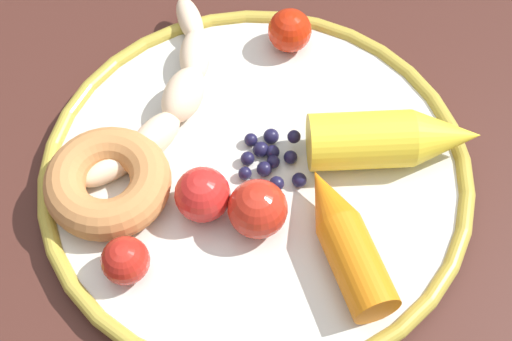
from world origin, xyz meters
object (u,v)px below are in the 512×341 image
at_px(tomato_extra, 258,209).
at_px(donut, 108,182).
at_px(carrot_yellow, 395,139).
at_px(tomato_near, 125,261).
at_px(dining_table, 245,250).
at_px(blueberry_pile, 271,157).
at_px(banana, 172,94).
at_px(carrot_orange, 344,238).
at_px(tomato_far, 290,31).
at_px(tomato_mid, 203,195).
at_px(plate, 256,173).

bearing_deg(tomato_extra, donut, -5.14).
relative_size(carrot_yellow, tomato_extra, 3.16).
distance_m(donut, tomato_near, 0.07).
xyz_separation_m(dining_table, blueberry_pile, (-0.02, -0.03, 0.11)).
xyz_separation_m(banana, tomato_near, (0.00, 0.15, 0.00)).
height_order(carrot_orange, donut, carrot_orange).
bearing_deg(dining_table, blueberry_pile, -122.86).
height_order(carrot_orange, blueberry_pile, carrot_orange).
bearing_deg(tomato_far, tomato_near, 68.92).
bearing_deg(banana, tomato_mid, 114.44).
bearing_deg(blueberry_pile, banana, -27.99).
bearing_deg(plate, tomato_extra, 99.57).
height_order(dining_table, tomato_far, tomato_far).
bearing_deg(tomato_extra, carrot_orange, 169.28).
bearing_deg(carrot_orange, carrot_yellow, -109.74).
bearing_deg(tomato_near, donut, -65.16).
xyz_separation_m(dining_table, carrot_yellow, (-0.11, -0.05, 0.12)).
relative_size(donut, tomato_extra, 2.18).
bearing_deg(plate, tomato_mid, 49.22).
bearing_deg(tomato_mid, tomato_far, -104.44).
relative_size(carrot_orange, tomato_extra, 2.76).
distance_m(plate, tomato_near, 0.12).
relative_size(plate, tomato_extra, 7.71).
relative_size(carrot_orange, tomato_near, 3.49).
bearing_deg(tomato_mid, blueberry_pile, -132.48).
height_order(dining_table, plate, plate).
height_order(donut, tomato_mid, tomato_mid).
distance_m(blueberry_pile, tomato_near, 0.13).
bearing_deg(carrot_yellow, tomato_near, 34.95).
bearing_deg(dining_table, banana, -46.87).
distance_m(carrot_yellow, donut, 0.21).
bearing_deg(tomato_mid, banana, -65.56).
relative_size(dining_table, plate, 3.66).
bearing_deg(tomato_near, carrot_orange, -165.33).
xyz_separation_m(carrot_orange, tomato_far, (0.06, -0.18, 0.00)).
xyz_separation_m(donut, tomato_extra, (-0.11, 0.01, 0.01)).
distance_m(carrot_orange, tomato_extra, 0.06).
height_order(blueberry_pile, tomato_far, tomato_far).
bearing_deg(banana, donut, 71.81).
height_order(plate, tomato_mid, tomato_mid).
distance_m(plate, banana, 0.09).
relative_size(carrot_orange, tomato_mid, 2.92).
bearing_deg(banana, carrot_orange, 142.64).
bearing_deg(tomato_far, tomato_mid, 75.56).
xyz_separation_m(blueberry_pile, tomato_mid, (0.04, 0.05, 0.01)).
bearing_deg(plate, tomato_near, 51.24).
height_order(plate, carrot_orange, carrot_orange).
xyz_separation_m(donut, tomato_far, (-0.11, -0.16, 0.00)).
height_order(banana, tomato_extra, tomato_extra).
relative_size(dining_table, tomato_extra, 28.22).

